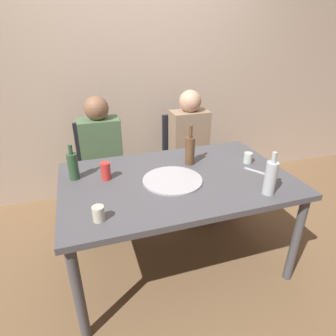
% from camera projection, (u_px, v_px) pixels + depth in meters
% --- Properties ---
extents(ground_plane, '(8.00, 8.00, 0.00)m').
position_uv_depth(ground_plane, '(176.00, 259.00, 2.29)').
color(ground_plane, brown).
extents(back_wall, '(6.00, 0.10, 2.60)m').
position_uv_depth(back_wall, '(134.00, 70.00, 2.85)').
color(back_wall, '#BCA893').
rests_on(back_wall, ground_plane).
extents(dining_table, '(1.57, 0.99, 0.75)m').
position_uv_depth(dining_table, '(177.00, 187.00, 1.99)').
color(dining_table, '#4C4C51').
rests_on(dining_table, ground_plane).
extents(pizza_tray, '(0.41, 0.41, 0.01)m').
position_uv_depth(pizza_tray, '(173.00, 180.00, 1.91)').
color(pizza_tray, '#ADADB2').
rests_on(pizza_tray, dining_table).
extents(wine_bottle, '(0.07, 0.07, 0.25)m').
position_uv_depth(wine_bottle, '(73.00, 166.00, 1.90)').
color(wine_bottle, '#2D5133').
rests_on(wine_bottle, dining_table).
extents(beer_bottle, '(0.07, 0.07, 0.31)m').
position_uv_depth(beer_bottle, '(190.00, 150.00, 2.11)').
color(beer_bottle, brown).
rests_on(beer_bottle, dining_table).
extents(water_bottle, '(0.07, 0.07, 0.28)m').
position_uv_depth(water_bottle, '(270.00, 177.00, 1.72)').
color(water_bottle, '#B2BCC1').
rests_on(water_bottle, dining_table).
extents(tumbler_near, '(0.07, 0.07, 0.09)m').
position_uv_depth(tumbler_near, '(98.00, 214.00, 1.50)').
color(tumbler_near, beige).
rests_on(tumbler_near, dining_table).
extents(tumbler_far, '(0.07, 0.07, 0.08)m').
position_uv_depth(tumbler_far, '(248.00, 158.00, 2.16)').
color(tumbler_far, '#B7C6BC').
rests_on(tumbler_far, dining_table).
extents(soda_can, '(0.07, 0.07, 0.12)m').
position_uv_depth(soda_can, '(106.00, 171.00, 1.91)').
color(soda_can, red).
rests_on(soda_can, dining_table).
extents(table_knife, '(0.14, 0.20, 0.01)m').
position_uv_depth(table_knife, '(259.00, 172.00, 2.03)').
color(table_knife, '#B7B7BC').
rests_on(table_knife, dining_table).
extents(chair_left, '(0.44, 0.44, 0.90)m').
position_uv_depth(chair_left, '(102.00, 164.00, 2.70)').
color(chair_left, black).
rests_on(chair_left, ground_plane).
extents(chair_right, '(0.44, 0.44, 0.90)m').
position_uv_depth(chair_right, '(186.00, 153.00, 2.94)').
color(chair_right, black).
rests_on(chair_right, ground_plane).
extents(guest_in_sweater, '(0.36, 0.56, 1.17)m').
position_uv_depth(guest_in_sweater, '(103.00, 158.00, 2.52)').
color(guest_in_sweater, '#4C6B47').
rests_on(guest_in_sweater, ground_plane).
extents(guest_in_beanie, '(0.36, 0.56, 1.17)m').
position_uv_depth(guest_in_beanie, '(192.00, 147.00, 2.76)').
color(guest_in_beanie, '#937A60').
rests_on(guest_in_beanie, ground_plane).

